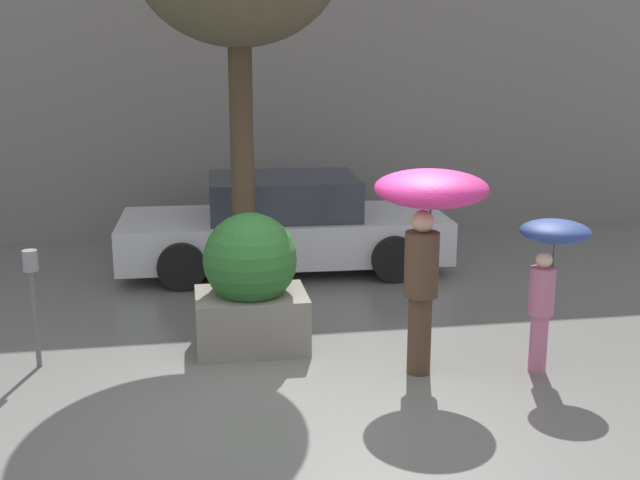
{
  "coord_description": "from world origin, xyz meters",
  "views": [
    {
      "loc": [
        -0.89,
        -6.44,
        3.05
      ],
      "look_at": [
        0.46,
        1.6,
        1.05
      ],
      "focal_mm": 45.0,
      "sensor_mm": 36.0,
      "label": 1
    }
  ],
  "objects": [
    {
      "name": "ground_plane",
      "position": [
        0.0,
        0.0,
        0.0
      ],
      "size": [
        40.0,
        40.0,
        0.0
      ],
      "primitive_type": "plane",
      "color": "slate"
    },
    {
      "name": "building_facade",
      "position": [
        0.0,
        6.5,
        3.0
      ],
      "size": [
        18.0,
        0.3,
        6.0
      ],
      "color": "gray",
      "rests_on": "ground"
    },
    {
      "name": "planter_box",
      "position": [
        -0.29,
        1.36,
        0.69
      ],
      "size": [
        1.13,
        0.95,
        1.41
      ],
      "color": "gray",
      "rests_on": "ground"
    },
    {
      "name": "person_adult",
      "position": [
        1.3,
        0.51,
        1.56
      ],
      "size": [
        1.05,
        1.05,
        1.93
      ],
      "rotation": [
        0.0,
        0.0,
        0.79
      ],
      "color": "#473323",
      "rests_on": "ground"
    },
    {
      "name": "person_child",
      "position": [
        2.42,
        0.3,
        1.11
      ],
      "size": [
        0.65,
        0.65,
        1.47
      ],
      "rotation": [
        0.0,
        0.0,
        0.26
      ],
      "color": "#B76684",
      "rests_on": "ground"
    },
    {
      "name": "parked_car_near",
      "position": [
        0.41,
        4.31,
        0.59
      ],
      "size": [
        4.5,
        2.06,
        1.29
      ],
      "rotation": [
        0.0,
        0.0,
        1.54
      ],
      "color": "silver",
      "rests_on": "ground"
    },
    {
      "name": "parking_meter",
      "position": [
        -2.37,
        1.18,
        0.84
      ],
      "size": [
        0.14,
        0.14,
        1.17
      ],
      "color": "#595B60",
      "rests_on": "ground"
    }
  ]
}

